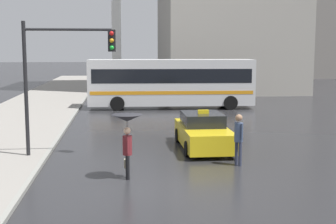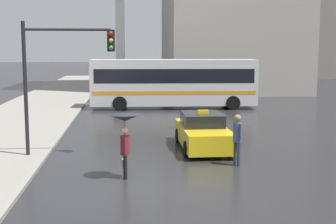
{
  "view_description": "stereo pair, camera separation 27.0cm",
  "coord_description": "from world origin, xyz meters",
  "px_view_note": "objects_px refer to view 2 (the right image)",
  "views": [
    {
      "loc": [
        -1.52,
        -13.11,
        4.02
      ],
      "look_at": [
        0.58,
        6.57,
        1.4
      ],
      "focal_mm": 50.0,
      "sensor_mm": 36.0,
      "label": 1
    },
    {
      "loc": [
        -1.25,
        -13.13,
        4.02
      ],
      "look_at": [
        0.58,
        6.57,
        1.4
      ],
      "focal_mm": 50.0,
      "sensor_mm": 36.0,
      "label": 2
    }
  ],
  "objects_px": {
    "city_bus": "(174,81)",
    "pedestrian_with_umbrella": "(125,128)",
    "taxi": "(203,132)",
    "pedestrian_man": "(237,135)",
    "traffic_light": "(63,63)"
  },
  "relations": [
    {
      "from": "taxi",
      "to": "pedestrian_man",
      "type": "relative_size",
      "value": 2.55
    },
    {
      "from": "city_bus",
      "to": "pedestrian_with_umbrella",
      "type": "xyz_separation_m",
      "value": [
        -3.4,
        -17.85,
        -0.27
      ]
    },
    {
      "from": "taxi",
      "to": "pedestrian_man",
      "type": "xyz_separation_m",
      "value": [
        0.71,
        -3.02,
        0.41
      ]
    },
    {
      "from": "city_bus",
      "to": "traffic_light",
      "type": "bearing_deg",
      "value": -18.47
    },
    {
      "from": "taxi",
      "to": "city_bus",
      "type": "height_order",
      "value": "city_bus"
    },
    {
      "from": "taxi",
      "to": "city_bus",
      "type": "relative_size",
      "value": 0.4
    },
    {
      "from": "taxi",
      "to": "pedestrian_with_umbrella",
      "type": "relative_size",
      "value": 2.26
    },
    {
      "from": "pedestrian_with_umbrella",
      "to": "pedestrian_man",
      "type": "height_order",
      "value": "pedestrian_with_umbrella"
    },
    {
      "from": "taxi",
      "to": "pedestrian_with_umbrella",
      "type": "distance_m",
      "value": 5.45
    },
    {
      "from": "taxi",
      "to": "pedestrian_man",
      "type": "bearing_deg",
      "value": 103.29
    },
    {
      "from": "city_bus",
      "to": "pedestrian_with_umbrella",
      "type": "height_order",
      "value": "city_bus"
    },
    {
      "from": "city_bus",
      "to": "pedestrian_man",
      "type": "distance_m",
      "value": 16.57
    },
    {
      "from": "traffic_light",
      "to": "taxi",
      "type": "bearing_deg",
      "value": 12.01
    },
    {
      "from": "city_bus",
      "to": "pedestrian_man",
      "type": "height_order",
      "value": "city_bus"
    },
    {
      "from": "traffic_light",
      "to": "pedestrian_with_umbrella",
      "type": "bearing_deg",
      "value": -54.71
    }
  ]
}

